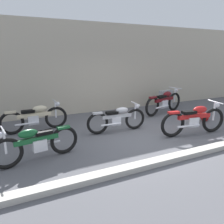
# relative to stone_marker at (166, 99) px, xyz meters

# --- Properties ---
(ground_plane) EXTENTS (40.00, 40.00, 0.00)m
(ground_plane) POSITION_rel_stone_marker_xyz_m (-2.74, -2.59, -0.40)
(ground_plane) COLOR #56565B
(building_wall) EXTENTS (18.00, 0.30, 3.56)m
(building_wall) POSITION_rel_stone_marker_xyz_m (-2.74, 0.85, 1.38)
(building_wall) COLOR #B2A893
(building_wall) RESTS_ON ground_plane
(curb_strip) EXTENTS (18.00, 0.24, 0.12)m
(curb_strip) POSITION_rel_stone_marker_xyz_m (-2.74, -4.09, -0.34)
(curb_strip) COLOR #B7B2A8
(curb_strip) RESTS_ON ground_plane
(stone_marker) EXTENTS (0.70, 0.27, 0.79)m
(stone_marker) POSITION_rel_stone_marker_xyz_m (0.00, 0.00, 0.00)
(stone_marker) COLOR #9E9EA3
(stone_marker) RESTS_ON ground_plane
(helmet) EXTENTS (0.28, 0.28, 0.28)m
(helmet) POSITION_rel_stone_marker_xyz_m (-0.03, -2.25, -0.26)
(helmet) COLOR maroon
(helmet) RESTS_ON ground_plane
(motorcycle_maroon) EXTENTS (2.16, 0.82, 0.99)m
(motorcycle_maroon) POSITION_rel_stone_marker_xyz_m (-0.64, -0.72, 0.08)
(motorcycle_maroon) COLOR black
(motorcycle_maroon) RESTS_ON ground_plane
(motorcycle_silver) EXTENTS (1.92, 0.54, 0.86)m
(motorcycle_silver) POSITION_rel_stone_marker_xyz_m (-3.33, -1.87, 0.02)
(motorcycle_silver) COLOR black
(motorcycle_silver) RESTS_ON ground_plane
(motorcycle_green) EXTENTS (1.92, 0.62, 0.87)m
(motorcycle_green) POSITION_rel_stone_marker_xyz_m (-5.79, -2.81, 0.02)
(motorcycle_green) COLOR black
(motorcycle_green) RESTS_ON ground_plane
(motorcycle_cream) EXTENTS (2.02, 0.56, 0.91)m
(motorcycle_cream) POSITION_rel_stone_marker_xyz_m (-5.62, -0.76, 0.04)
(motorcycle_cream) COLOR black
(motorcycle_cream) RESTS_ON ground_plane
(motorcycle_red) EXTENTS (2.15, 0.60, 0.97)m
(motorcycle_red) POSITION_rel_stone_marker_xyz_m (-1.39, -3.05, 0.07)
(motorcycle_red) COLOR black
(motorcycle_red) RESTS_ON ground_plane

